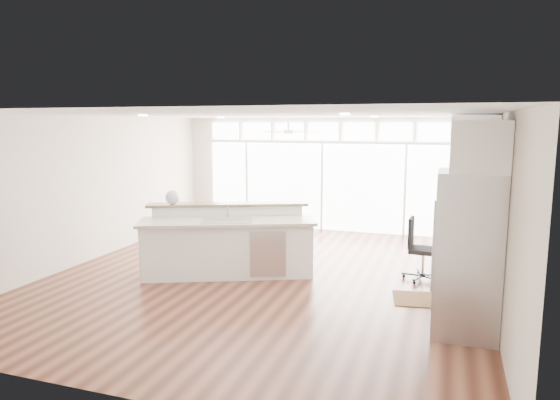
% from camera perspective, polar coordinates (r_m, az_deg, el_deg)
% --- Properties ---
extents(floor, '(7.00, 8.00, 0.02)m').
position_cam_1_polar(floor, '(8.57, -1.61, -8.73)').
color(floor, '#442014').
rests_on(floor, ground).
extents(ceiling, '(7.00, 8.00, 0.02)m').
position_cam_1_polar(ceiling, '(8.17, -1.69, 9.72)').
color(ceiling, white).
rests_on(ceiling, wall_back).
extents(wall_back, '(7.00, 0.04, 2.70)m').
position_cam_1_polar(wall_back, '(12.06, 4.95, 2.96)').
color(wall_back, beige).
rests_on(wall_back, floor).
extents(wall_front, '(7.00, 0.04, 2.70)m').
position_cam_1_polar(wall_front, '(4.79, -18.56, -6.39)').
color(wall_front, beige).
rests_on(wall_front, floor).
extents(wall_left, '(0.04, 8.00, 2.70)m').
position_cam_1_polar(wall_left, '(10.01, -20.79, 1.23)').
color(wall_left, beige).
rests_on(wall_left, floor).
extents(wall_right, '(0.04, 8.00, 2.70)m').
position_cam_1_polar(wall_right, '(7.79, 23.29, -0.92)').
color(wall_right, beige).
rests_on(wall_right, floor).
extents(glass_wall, '(5.80, 0.06, 2.08)m').
position_cam_1_polar(glass_wall, '(12.04, 4.86, 1.51)').
color(glass_wall, white).
rests_on(glass_wall, wall_back).
extents(transom_row, '(5.90, 0.06, 0.40)m').
position_cam_1_polar(transom_row, '(11.95, 4.94, 7.85)').
color(transom_row, white).
rests_on(transom_row, wall_back).
extents(desk_window, '(0.04, 0.85, 0.85)m').
position_cam_1_polar(desk_window, '(8.05, 22.93, 0.84)').
color(desk_window, white).
rests_on(desk_window, wall_right).
extents(ceiling_fan, '(1.16, 1.16, 0.32)m').
position_cam_1_polar(ceiling_fan, '(10.98, 0.96, 8.32)').
color(ceiling_fan, silver).
rests_on(ceiling_fan, ceiling).
extents(recessed_lights, '(3.40, 3.00, 0.02)m').
position_cam_1_polar(recessed_lights, '(8.36, -1.21, 9.56)').
color(recessed_lights, white).
rests_on(recessed_lights, ceiling).
extents(oven_cabinet, '(0.64, 1.20, 2.50)m').
position_cam_1_polar(oven_cabinet, '(9.56, 20.45, 0.31)').
color(oven_cabinet, white).
rests_on(oven_cabinet, floor).
extents(desk_nook, '(0.72, 1.30, 0.76)m').
position_cam_1_polar(desk_nook, '(8.26, 20.15, -7.11)').
color(desk_nook, white).
rests_on(desk_nook, floor).
extents(upper_cabinets, '(0.64, 1.30, 0.64)m').
position_cam_1_polar(upper_cabinets, '(7.97, 21.19, 6.64)').
color(upper_cabinets, white).
rests_on(upper_cabinets, wall_right).
extents(refrigerator, '(0.76, 0.90, 2.00)m').
position_cam_1_polar(refrigerator, '(6.51, 20.60, -5.70)').
color(refrigerator, '#B2B2B7').
rests_on(refrigerator, floor).
extents(fridge_cabinet, '(0.64, 0.90, 0.60)m').
position_cam_1_polar(fridge_cabinet, '(6.33, 21.78, 5.76)').
color(fridge_cabinet, white).
rests_on(fridge_cabinet, wall_right).
extents(framed_photos, '(0.06, 0.22, 0.80)m').
position_cam_1_polar(framed_photos, '(8.69, 22.58, 0.39)').
color(framed_photos, black).
rests_on(framed_photos, wall_right).
extents(kitchen_island, '(3.14, 2.17, 1.17)m').
position_cam_1_polar(kitchen_island, '(8.51, -6.00, -4.74)').
color(kitchen_island, white).
rests_on(kitchen_island, floor).
extents(rug, '(1.03, 0.81, 0.01)m').
position_cam_1_polar(rug, '(7.75, 16.36, -10.87)').
color(rug, '#382411').
rests_on(rug, floor).
extents(office_chair, '(0.56, 0.52, 1.02)m').
position_cam_1_polar(office_chair, '(8.55, 16.08, -5.48)').
color(office_chair, black).
rests_on(office_chair, floor).
extents(fishbowl, '(0.31, 0.31, 0.25)m').
position_cam_1_polar(fishbowl, '(8.84, -12.17, 0.30)').
color(fishbowl, silver).
rests_on(fishbowl, kitchen_island).
extents(monitor, '(0.14, 0.44, 0.36)m').
position_cam_1_polar(monitor, '(8.13, 19.79, -3.29)').
color(monitor, black).
rests_on(monitor, desk_nook).
extents(keyboard, '(0.15, 0.36, 0.02)m').
position_cam_1_polar(keyboard, '(8.16, 18.54, -4.40)').
color(keyboard, silver).
rests_on(keyboard, desk_nook).
extents(potted_plant, '(0.31, 0.33, 0.24)m').
position_cam_1_polar(potted_plant, '(9.47, 20.90, 8.52)').
color(potted_plant, '#2A5424').
rests_on(potted_plant, oven_cabinet).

